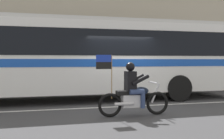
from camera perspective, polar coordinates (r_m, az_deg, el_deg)
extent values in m
plane|color=#3D3D3F|center=(9.52, 2.05, -7.72)|extent=(60.00, 60.00, 0.00)
cube|color=gray|center=(14.44, -3.46, -4.07)|extent=(28.00, 3.80, 0.15)
cube|color=silver|center=(8.96, 3.10, -8.32)|extent=(26.60, 0.14, 0.01)
cube|color=#B2A893|center=(16.96, -4.91, 13.32)|extent=(28.00, 0.80, 9.86)
cube|color=#4C606B|center=(16.30, -4.66, 8.51)|extent=(25.76, 0.10, 1.40)
cube|color=white|center=(10.34, -5.57, 2.68)|extent=(12.61, 2.57, 2.70)
cube|color=black|center=(10.36, -5.58, 5.72)|extent=(11.61, 2.61, 0.96)
cube|color=#194CB2|center=(10.34, -5.57, 1.57)|extent=(12.36, 2.60, 0.28)
cube|color=silver|center=(10.45, -5.60, 10.43)|extent=(12.36, 2.45, 0.16)
cylinder|color=black|center=(10.37, 14.82, -4.08)|extent=(1.04, 0.30, 1.04)
torus|color=black|center=(7.69, 10.20, -7.50)|extent=(0.69, 0.09, 0.69)
torus|color=black|center=(7.23, -0.46, -8.08)|extent=(0.69, 0.09, 0.69)
cube|color=silver|center=(7.40, 4.67, -7.07)|extent=(0.64, 0.28, 0.36)
ellipsoid|color=black|center=(7.44, 6.51, -4.84)|extent=(0.48, 0.28, 0.24)
cube|color=black|center=(7.30, 3.18, -5.28)|extent=(0.56, 0.26, 0.12)
cylinder|color=silver|center=(7.62, 9.80, -5.30)|extent=(0.28, 0.06, 0.58)
cylinder|color=silver|center=(7.56, 9.26, -2.92)|extent=(0.04, 0.64, 0.04)
cylinder|color=silver|center=(7.17, 2.78, -7.77)|extent=(0.55, 0.09, 0.09)
cube|color=black|center=(7.31, 4.16, -2.60)|extent=(0.28, 0.36, 0.56)
sphere|color=black|center=(7.28, 4.17, 0.62)|extent=(0.26, 0.26, 0.26)
cylinder|color=navy|center=(7.55, 4.75, -4.74)|extent=(0.42, 0.15, 0.15)
cylinder|color=navy|center=(7.64, 6.03, -6.48)|extent=(0.13, 0.13, 0.46)
cylinder|color=navy|center=(7.21, 5.66, -5.06)|extent=(0.42, 0.15, 0.15)
cylinder|color=navy|center=(7.31, 7.00, -6.87)|extent=(0.13, 0.13, 0.46)
cylinder|color=black|center=(7.57, 5.43, -2.14)|extent=(0.52, 0.11, 0.32)
cylinder|color=black|center=(7.19, 6.48, -2.36)|extent=(0.52, 0.11, 0.32)
cylinder|color=olive|center=(7.15, -0.07, -1.69)|extent=(0.02, 0.02, 1.25)
cube|color=#1933A5|center=(7.08, -1.88, 2.52)|extent=(0.44, 0.02, 0.20)
cube|color=black|center=(7.08, -1.88, 0.90)|extent=(0.44, 0.02, 0.20)
cylinder|color=gold|center=(13.19, -18.11, -3.16)|extent=(0.22, 0.22, 0.58)
sphere|color=gold|center=(13.16, -18.13, -1.60)|extent=(0.20, 0.20, 0.20)
cylinder|color=gold|center=(13.05, -18.16, -3.09)|extent=(0.09, 0.10, 0.09)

